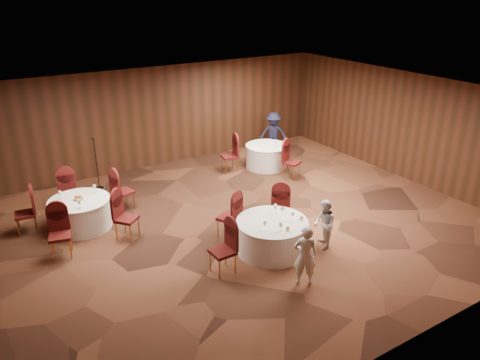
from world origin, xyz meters
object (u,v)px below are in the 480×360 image
table_main (272,236)px  woman_b (324,224)px  woman_a (305,256)px  table_right (267,156)px  mic_stand (98,174)px  table_left (81,213)px  man_c (273,134)px

table_main → woman_b: bearing=-23.9°
woman_a → woman_b: size_ratio=1.12×
table_right → mic_stand: bearing=167.2°
table_left → table_right: (6.21, 0.99, 0.00)m
mic_stand → man_c: size_ratio=1.02×
mic_stand → man_c: 6.09m
table_main → table_right: same height
table_left → table_right: same height
table_right → mic_stand: 5.29m
mic_stand → table_main: bearing=-67.6°
mic_stand → woman_b: 6.88m
table_main → table_right: size_ratio=1.17×
table_main → mic_stand: bearing=112.4°
woman_b → man_c: man_c is taller
table_left → woman_b: size_ratio=1.27×
table_left → woman_b: woman_b is taller
table_main → man_c: 6.51m
mic_stand → man_c: (6.08, -0.25, 0.31)m
mic_stand → woman_a: (2.10, -6.88, 0.21)m
table_left → table_right: bearing=9.0°
table_right → woman_b: woman_b is taller
table_right → woman_b: (-1.79, -4.83, 0.20)m
table_left → table_right: size_ratio=1.08×
table_left → woman_a: bearing=-56.3°
table_main → table_left: (-3.33, 3.37, -0.00)m
table_main → mic_stand: (-2.28, 5.52, 0.06)m
table_main → table_right: bearing=56.5°
table_right → table_left: bearing=-171.0°
table_left → mic_stand: (1.05, 2.15, 0.06)m
woman_a → woman_b: (1.26, 0.88, -0.07)m
table_right → table_main: bearing=-123.5°
woman_a → woman_b: woman_a is taller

